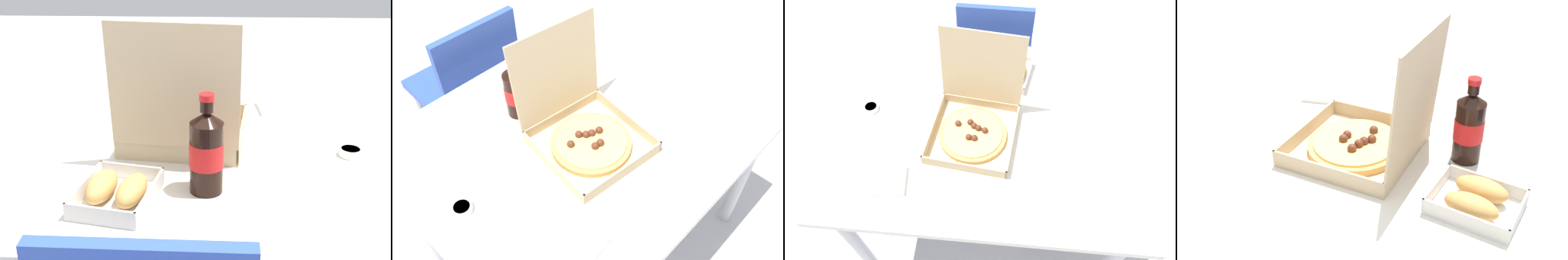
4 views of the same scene
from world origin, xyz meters
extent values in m
cube|color=silver|center=(0.00, 0.00, 0.70)|extent=(1.15, 0.91, 0.03)
cylinder|color=#B7B7BC|center=(-0.50, -0.38, 0.34)|extent=(0.05, 0.05, 0.68)
cylinder|color=#B7B7BC|center=(0.50, -0.38, 0.34)|extent=(0.05, 0.05, 0.68)
cube|color=tan|center=(-0.05, -0.07, 0.72)|extent=(0.33, 0.33, 0.01)
cube|color=tan|center=(-0.07, -0.22, 0.74)|extent=(0.30, 0.04, 0.04)
cube|color=tan|center=(-0.20, -0.05, 0.74)|extent=(0.04, 0.30, 0.04)
cube|color=tan|center=(0.10, -0.09, 0.74)|extent=(0.04, 0.30, 0.04)
cube|color=tan|center=(-0.03, 0.08, 0.74)|extent=(0.30, 0.04, 0.04)
cube|color=tan|center=(-0.03, 0.09, 0.91)|extent=(0.30, 0.07, 0.30)
cylinder|color=tan|center=(-0.05, -0.07, 0.73)|extent=(0.25, 0.25, 0.02)
cylinder|color=#EAC666|center=(-0.05, -0.07, 0.74)|extent=(0.22, 0.22, 0.01)
sphere|color=#562819|center=(-0.06, -0.03, 0.75)|extent=(0.02, 0.02, 0.02)
sphere|color=#562819|center=(-0.04, -0.10, 0.75)|extent=(0.02, 0.02, 0.02)
sphere|color=#562819|center=(-0.01, -0.06, 0.75)|extent=(0.02, 0.02, 0.02)
sphere|color=#562819|center=(-0.03, -0.05, 0.75)|extent=(0.02, 0.02, 0.02)
sphere|color=#562819|center=(-0.05, -0.04, 0.75)|extent=(0.02, 0.02, 0.02)
sphere|color=#562819|center=(-0.11, -0.04, 0.75)|extent=(0.02, 0.02, 0.02)
sphere|color=#562819|center=(-0.06, -0.10, 0.75)|extent=(0.02, 0.02, 0.02)
cube|color=white|center=(0.08, 0.26, 0.72)|extent=(0.19, 0.22, 0.00)
cube|color=silver|center=(0.06, 0.17, 0.74)|extent=(0.15, 0.04, 0.03)
cube|color=silver|center=(0.10, 0.35, 0.74)|extent=(0.15, 0.04, 0.03)
cube|color=silver|center=(0.01, 0.27, 0.74)|extent=(0.04, 0.19, 0.03)
cube|color=silver|center=(0.15, 0.24, 0.74)|extent=(0.04, 0.19, 0.03)
ellipsoid|color=tan|center=(0.05, 0.27, 0.74)|extent=(0.08, 0.13, 0.05)
ellipsoid|color=tan|center=(0.11, 0.25, 0.74)|extent=(0.08, 0.13, 0.05)
cylinder|color=black|center=(-0.11, 0.21, 0.79)|extent=(0.07, 0.07, 0.16)
cone|color=black|center=(-0.11, 0.21, 0.89)|extent=(0.07, 0.07, 0.02)
cylinder|color=black|center=(-0.11, 0.21, 0.91)|extent=(0.03, 0.03, 0.02)
cylinder|color=red|center=(-0.11, 0.21, 0.93)|extent=(0.03, 0.03, 0.01)
cylinder|color=red|center=(-0.11, 0.21, 0.80)|extent=(0.07, 0.07, 0.06)
cube|color=white|center=(0.31, -0.14, 0.72)|extent=(0.22, 0.17, 0.00)
cube|color=white|center=(-0.31, -0.28, 0.72)|extent=(0.12, 0.12, 0.02)
cylinder|color=white|center=(-0.46, 0.03, 0.72)|extent=(0.06, 0.06, 0.02)
cylinder|color=#DBBC66|center=(-0.46, 0.03, 0.73)|extent=(0.05, 0.05, 0.01)
camera|label=1|loc=(-0.12, 1.23, 1.31)|focal=49.60mm
camera|label=2|loc=(-0.68, -0.67, 1.76)|focal=40.45mm
camera|label=3|loc=(0.05, -0.83, 1.80)|focal=32.81mm
camera|label=4|loc=(0.88, 0.30, 1.38)|focal=42.29mm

